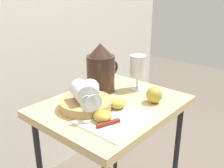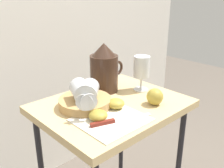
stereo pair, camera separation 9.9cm
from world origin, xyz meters
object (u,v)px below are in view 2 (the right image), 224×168
(wine_glass_tipped_far, at_px, (82,91))
(table, at_px, (112,119))
(basket_tray, at_px, (85,103))
(apple_half_left, at_px, (98,115))
(wine_glass_tipped_near, at_px, (89,91))
(knife, at_px, (113,121))
(wine_glass_upright, at_px, (142,69))
(apple_half_right, at_px, (116,103))
(pitcher, at_px, (104,72))
(apple_whole, at_px, (155,97))

(wine_glass_tipped_far, bearing_deg, table, -18.36)
(basket_tray, bearing_deg, apple_half_left, -106.88)
(basket_tray, distance_m, wine_glass_tipped_near, 0.06)
(wine_glass_tipped_far, relative_size, apple_half_left, 2.59)
(basket_tray, relative_size, knife, 0.92)
(wine_glass_upright, bearing_deg, wine_glass_tipped_far, 175.00)
(apple_half_right, bearing_deg, table, 62.24)
(apple_half_right, height_order, knife, apple_half_right)
(pitcher, xyz_separation_m, wine_glass_tipped_near, (-0.16, -0.10, -0.02))
(table, bearing_deg, pitcher, 60.94)
(wine_glass_tipped_far, xyz_separation_m, knife, (0.01, -0.16, -0.06))
(apple_half_left, bearing_deg, wine_glass_tipped_near, 68.33)
(basket_tray, bearing_deg, knife, -94.17)
(wine_glass_upright, bearing_deg, knife, -156.05)
(wine_glass_tipped_near, height_order, apple_half_left, wine_glass_tipped_near)
(wine_glass_tipped_near, bearing_deg, pitcher, 30.67)
(table, bearing_deg, apple_whole, -47.48)
(wine_glass_upright, xyz_separation_m, apple_half_right, (-0.21, -0.06, -0.08))
(wine_glass_tipped_near, bearing_deg, wine_glass_upright, -2.45)
(apple_whole, bearing_deg, wine_glass_tipped_far, 144.85)
(wine_glass_tipped_near, distance_m, apple_half_right, 0.11)
(knife, bearing_deg, basket_tray, 85.83)
(apple_whole, bearing_deg, wine_glass_upright, 61.02)
(knife, bearing_deg, wine_glass_upright, 23.95)
(table, distance_m, wine_glass_tipped_near, 0.17)
(apple_half_right, distance_m, knife, 0.11)
(wine_glass_tipped_near, relative_size, knife, 0.71)
(pitcher, height_order, knife, pitcher)
(table, relative_size, apple_half_left, 10.50)
(wine_glass_tipped_near, bearing_deg, basket_tray, 98.64)
(basket_tray, distance_m, wine_glass_tipped_far, 0.06)
(basket_tray, bearing_deg, wine_glass_tipped_far, -162.32)
(wine_glass_upright, height_order, wine_glass_tipped_far, wine_glass_upright)
(wine_glass_upright, height_order, apple_half_left, wine_glass_upright)
(pitcher, height_order, wine_glass_tipped_far, pitcher)
(apple_half_right, height_order, apple_whole, apple_whole)
(basket_tray, xyz_separation_m, wine_glass_tipped_far, (-0.02, -0.01, 0.05))
(wine_glass_upright, distance_m, apple_half_right, 0.23)
(apple_half_right, distance_m, apple_whole, 0.16)
(apple_half_left, bearing_deg, wine_glass_tipped_far, 81.06)
(wine_glass_upright, bearing_deg, basket_tray, 173.51)
(table, relative_size, wine_glass_upright, 4.42)
(basket_tray, bearing_deg, apple_whole, -38.42)
(wine_glass_tipped_near, bearing_deg, table, -14.26)
(wine_glass_upright, bearing_deg, pitcher, 137.99)
(wine_glass_tipped_near, bearing_deg, apple_half_right, -45.66)
(pitcher, bearing_deg, table, -119.06)
(wine_glass_tipped_near, height_order, knife, wine_glass_tipped_near)
(wine_glass_tipped_far, relative_size, knife, 0.77)
(apple_half_right, xyz_separation_m, knife, (-0.09, -0.07, -0.01))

